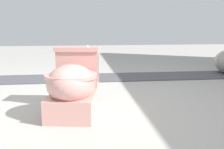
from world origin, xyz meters
name	(u,v)px	position (x,y,z in m)	size (l,w,h in m)	color
ground_plane	(94,108)	(0.00, 0.00, 0.00)	(14.00, 14.00, 0.00)	#A8A59E
gravel_strip	(127,77)	(-1.26, 0.50, 0.01)	(0.56, 8.00, 0.01)	#4C4C51
toilet	(74,85)	(0.10, -0.16, 0.22)	(0.68, 0.47, 0.52)	#E09E93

